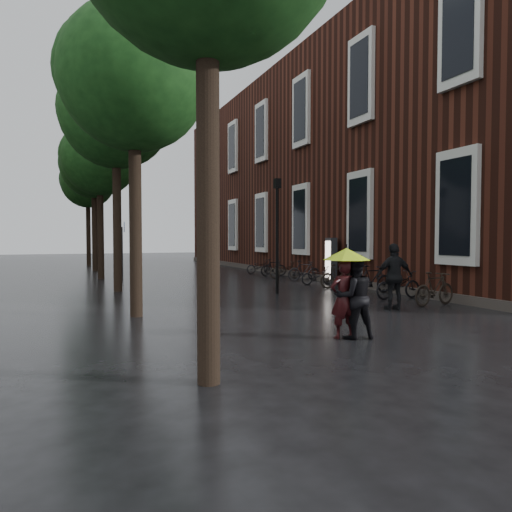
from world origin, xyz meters
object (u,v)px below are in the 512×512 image
parked_bicycles (327,275)px  ad_lightbox (331,261)px  person_black (354,297)px  pedestrian_walking (394,277)px  lamp_post (277,224)px  person_burgundy (343,299)px

parked_bicycles → ad_lightbox: 1.25m
person_black → pedestrian_walking: bearing=-129.1°
person_black → lamp_post: size_ratio=0.40×
person_black → ad_lightbox: (5.72, 9.86, 0.19)m
ad_lightbox → pedestrian_walking: bearing=-87.8°
ad_lightbox → lamp_post: bearing=-125.5°
parked_bicycles → pedestrian_walking: bearing=-105.4°
pedestrian_walking → lamp_post: size_ratio=0.45×
person_burgundy → ad_lightbox: size_ratio=0.78×
parked_bicycles → person_burgundy: bearing=-120.2°
person_burgundy → pedestrian_walking: bearing=-139.3°
person_black → parked_bicycles: (4.99, 9.01, -0.38)m
person_burgundy → person_black: size_ratio=0.95×
ad_lightbox → parked_bicycles: bearing=-109.3°
person_black → ad_lightbox: bearing=-108.4°
person_burgundy → ad_lightbox: 11.42m
pedestrian_walking → person_black: bearing=49.6°
pedestrian_walking → ad_lightbox: ad_lightbox is taller
person_black → pedestrian_walking: (3.25, 2.65, 0.10)m
person_burgundy → parked_bicycles: (5.19, 8.92, -0.33)m
person_burgundy → parked_bicycles: person_burgundy is taller
lamp_post → parked_bicycles: bearing=28.5°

